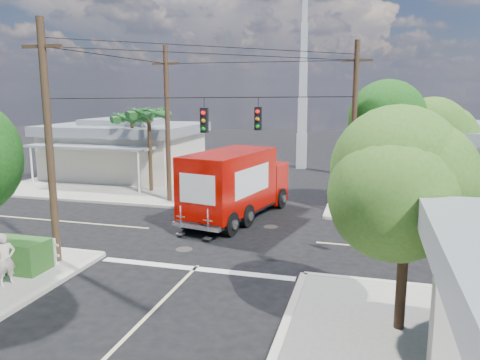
% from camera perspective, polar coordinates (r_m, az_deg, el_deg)
% --- Properties ---
extents(ground, '(120.00, 120.00, 0.00)m').
position_cam_1_polar(ground, '(21.51, -1.43, -6.72)').
color(ground, black).
rests_on(ground, ground).
extents(sidewalk_ne, '(14.12, 14.12, 0.14)m').
position_cam_1_polar(sidewalk_ne, '(31.56, 24.04, -1.90)').
color(sidewalk_ne, gray).
rests_on(sidewalk_ne, ground).
extents(sidewalk_nw, '(14.12, 14.12, 0.14)m').
position_cam_1_polar(sidewalk_nw, '(35.43, -13.27, 0.03)').
color(sidewalk_nw, gray).
rests_on(sidewalk_nw, ground).
extents(road_markings, '(32.00, 32.00, 0.01)m').
position_cam_1_polar(road_markings, '(20.17, -2.65, -7.91)').
color(road_markings, beige).
rests_on(road_markings, ground).
extents(building_ne, '(11.80, 10.20, 4.50)m').
position_cam_1_polar(building_ne, '(32.54, 26.88, 2.25)').
color(building_ne, silver).
rests_on(building_ne, sidewalk_ne).
extents(building_nw, '(10.80, 10.20, 4.30)m').
position_cam_1_polar(building_nw, '(37.03, -13.76, 3.82)').
color(building_nw, beige).
rests_on(building_nw, sidewalk_nw).
extents(radio_tower, '(0.80, 0.80, 17.00)m').
position_cam_1_polar(radio_tower, '(40.03, 7.66, 9.43)').
color(radio_tower, silver).
rests_on(radio_tower, ground).
extents(tree_ne_front, '(4.21, 4.14, 6.66)m').
position_cam_1_polar(tree_ne_front, '(26.48, 18.19, 6.54)').
color(tree_ne_front, '#422D1C').
rests_on(tree_ne_front, sidewalk_ne).
extents(tree_ne_back, '(3.77, 3.66, 5.82)m').
position_cam_1_polar(tree_ne_back, '(28.94, 23.10, 5.37)').
color(tree_ne_back, '#422D1C').
rests_on(tree_ne_back, sidewalk_ne).
extents(tree_se, '(3.67, 3.54, 5.62)m').
position_cam_1_polar(tree_se, '(12.67, 19.86, -0.79)').
color(tree_se, '#422D1C').
rests_on(tree_se, sidewalk_se).
extents(palm_nw_front, '(3.01, 3.08, 5.59)m').
position_cam_1_polar(palm_nw_front, '(30.33, -11.07, 7.84)').
color(palm_nw_front, '#422D1C').
rests_on(palm_nw_front, sidewalk_nw).
extents(palm_nw_back, '(3.01, 3.08, 5.19)m').
position_cam_1_polar(palm_nw_back, '(32.60, -13.05, 7.29)').
color(palm_nw_back, '#422D1C').
rests_on(palm_nw_back, sidewalk_nw).
extents(utility_poles, '(12.00, 10.68, 9.00)m').
position_cam_1_polar(utility_poles, '(22.61, -4.16, 6.19)').
color(utility_poles, '#473321').
rests_on(utility_poles, ground).
extents(vending_boxes, '(1.90, 0.50, 1.10)m').
position_cam_1_polar(vending_boxes, '(26.47, 16.20, -2.29)').
color(vending_boxes, red).
rests_on(vending_boxes, sidewalk_ne).
extents(delivery_truck, '(4.07, 8.52, 3.55)m').
position_cam_1_polar(delivery_truck, '(23.86, -0.44, -0.51)').
color(delivery_truck, black).
rests_on(delivery_truck, ground).
extents(pedestrian, '(0.68, 0.77, 1.76)m').
position_cam_1_polar(pedestrian, '(17.36, -26.68, -8.65)').
color(pedestrian, beige).
rests_on(pedestrian, sidewalk_sw).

